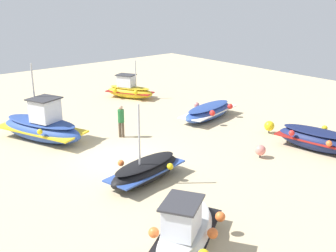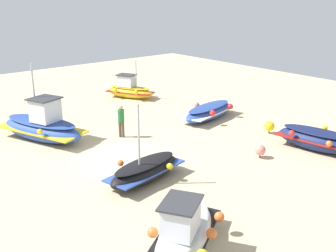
# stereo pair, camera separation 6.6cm
# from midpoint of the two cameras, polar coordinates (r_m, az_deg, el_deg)

# --- Properties ---
(ground_plane) EXTENTS (45.99, 45.99, 0.00)m
(ground_plane) POSITION_cam_midpoint_polar(r_m,az_deg,el_deg) (18.58, -6.81, -4.49)
(ground_plane) COLOR #C6B289
(fishing_boat_0) EXTENTS (1.87, 3.71, 3.22)m
(fishing_boat_0) POSITION_cam_midpoint_polar(r_m,az_deg,el_deg) (16.22, -3.22, -6.14)
(fishing_boat_0) COLOR black
(fishing_boat_0) RESTS_ON ground_plane
(fishing_boat_1) EXTENTS (2.38, 4.47, 0.92)m
(fishing_boat_1) POSITION_cam_midpoint_polar(r_m,az_deg,el_deg) (24.11, 5.56, 2.02)
(fishing_boat_1) COLOR #2D4C9E
(fishing_boat_1) RESTS_ON ground_plane
(fishing_boat_2) EXTENTS (5.19, 3.22, 3.87)m
(fishing_boat_2) POSITION_cam_midpoint_polar(r_m,az_deg,el_deg) (21.40, -17.11, -0.06)
(fishing_boat_2) COLOR #2D4C9E
(fishing_boat_2) RESTS_ON ground_plane
(fishing_boat_3) EXTENTS (3.93, 2.05, 1.01)m
(fishing_boat_3) POSITION_cam_midpoint_polar(r_m,az_deg,el_deg) (20.48, 19.76, -1.70)
(fishing_boat_3) COLOR navy
(fishing_boat_3) RESTS_ON ground_plane
(fishing_boat_4) EXTENTS (3.07, 3.88, 1.78)m
(fishing_boat_4) POSITION_cam_midpoint_polar(r_m,az_deg,el_deg) (12.16, 2.23, -14.46)
(fishing_boat_4) COLOR white
(fishing_boat_4) RESTS_ON ground_plane
(fishing_boat_5) EXTENTS (3.57, 2.54, 2.65)m
(fishing_boat_5) POSITION_cam_midpoint_polar(r_m,az_deg,el_deg) (28.83, -5.44, 5.00)
(fishing_boat_5) COLOR gold
(fishing_boat_5) RESTS_ON ground_plane
(person_walking) EXTENTS (0.32, 0.32, 1.67)m
(person_walking) POSITION_cam_midpoint_polar(r_m,az_deg,el_deg) (20.92, -6.59, 0.95)
(person_walking) COLOR brown
(person_walking) RESTS_ON ground_plane
(mooring_buoy_0) EXTENTS (0.49, 0.49, 0.61)m
(mooring_buoy_0) POSITION_cam_midpoint_polar(r_m,az_deg,el_deg) (18.86, 12.52, -3.26)
(mooring_buoy_0) COLOR #3F3F42
(mooring_buoy_0) RESTS_ON ground_plane
(mooring_buoy_1) EXTENTS (0.53, 0.53, 0.67)m
(mooring_buoy_1) POSITION_cam_midpoint_polar(r_m,az_deg,el_deg) (22.16, 13.72, -0.00)
(mooring_buoy_1) COLOR #3F3F42
(mooring_buoy_1) RESTS_ON ground_plane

